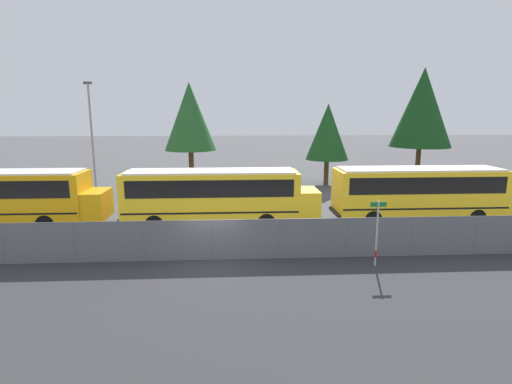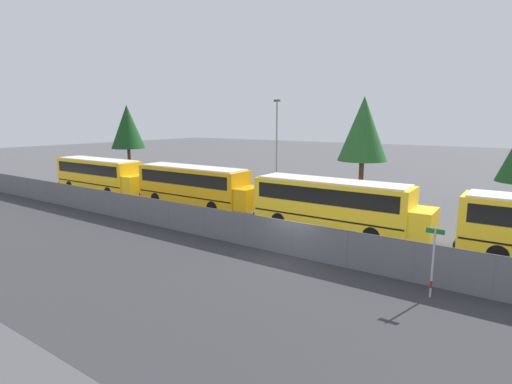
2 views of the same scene
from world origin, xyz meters
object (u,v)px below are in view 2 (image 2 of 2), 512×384
(tree_2, at_px, (127,127))
(street_sign, at_px, (433,261))
(tree_0, at_px, (363,129))
(school_bus_1, at_px, (195,183))
(school_bus_0, at_px, (100,173))
(school_bus_2, at_px, (334,201))
(light_pole, at_px, (277,144))

(tree_2, bearing_deg, street_sign, -24.31)
(tree_0, height_order, tree_2, tree_0)
(school_bus_1, relative_size, tree_2, 1.25)
(school_bus_0, height_order, tree_2, tree_2)
(school_bus_0, height_order, tree_0, tree_0)
(tree_2, bearing_deg, school_bus_2, -19.75)
(school_bus_1, xyz_separation_m, street_sign, (19.54, -7.07, -0.43))
(school_bus_0, xyz_separation_m, school_bus_1, (12.05, 0.52, 0.00))
(school_bus_1, height_order, light_pole, light_pole)
(school_bus_1, xyz_separation_m, tree_0, (9.72, 11.63, 4.27))
(tree_0, bearing_deg, school_bus_0, -150.84)
(school_bus_0, xyz_separation_m, street_sign, (31.59, -6.55, -0.43))
(tree_0, xyz_separation_m, tree_2, (-34.78, 1.44, -0.19))
(school_bus_1, height_order, school_bus_2, same)
(street_sign, distance_m, tree_2, 49.14)
(school_bus_0, height_order, school_bus_1, same)
(school_bus_0, relative_size, street_sign, 3.92)
(school_bus_0, relative_size, light_pole, 1.28)
(school_bus_1, height_order, tree_2, tree_2)
(school_bus_2, relative_size, street_sign, 3.92)
(light_pole, height_order, tree_2, tree_2)
(tree_0, bearing_deg, school_bus_2, -77.66)
(light_pole, bearing_deg, school_bus_1, -105.21)
(school_bus_0, height_order, street_sign, school_bus_0)
(street_sign, height_order, light_pole, light_pole)
(school_bus_0, distance_m, street_sign, 32.27)
(school_bus_2, xyz_separation_m, tree_0, (-2.62, 11.98, 4.27))
(street_sign, bearing_deg, light_pole, 137.27)
(school_bus_1, height_order, street_sign, school_bus_1)
(school_bus_2, height_order, street_sign, school_bus_2)
(school_bus_2, bearing_deg, light_pole, 137.49)
(school_bus_2, bearing_deg, school_bus_0, -179.60)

